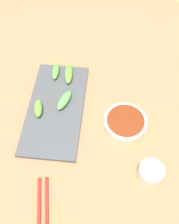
{
  "coord_description": "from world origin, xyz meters",
  "views": [
    {
      "loc": [
        -0.07,
        0.43,
        0.7
      ],
      "look_at": [
        -0.03,
        0.01,
        0.05
      ],
      "focal_mm": 40.82,
      "sensor_mm": 36.0,
      "label": 1
    }
  ],
  "objects_px": {
    "tea_cup": "(150,173)",
    "serving_plate": "(56,108)",
    "sauce_bowl": "(125,123)",
    "chopsticks": "(43,224)"
  },
  "relations": [
    {
      "from": "tea_cup",
      "to": "serving_plate",
      "type": "bearing_deg",
      "value": -33.47
    },
    {
      "from": "serving_plate",
      "to": "chopsticks",
      "type": "bearing_deg",
      "value": 94.56
    },
    {
      "from": "sauce_bowl",
      "to": "tea_cup",
      "type": "height_order",
      "value": "tea_cup"
    },
    {
      "from": "chopsticks",
      "to": "tea_cup",
      "type": "xyz_separation_m",
      "value": [
        -0.26,
        -0.15,
        0.02
      ]
    },
    {
      "from": "serving_plate",
      "to": "chopsticks",
      "type": "relative_size",
      "value": 1.52
    },
    {
      "from": "sauce_bowl",
      "to": "serving_plate",
      "type": "relative_size",
      "value": 0.37
    },
    {
      "from": "chopsticks",
      "to": "serving_plate",
      "type": "bearing_deg",
      "value": -96.69
    },
    {
      "from": "serving_plate",
      "to": "chopsticks",
      "type": "height_order",
      "value": "serving_plate"
    },
    {
      "from": "serving_plate",
      "to": "sauce_bowl",
      "type": "bearing_deg",
      "value": 169.7
    },
    {
      "from": "serving_plate",
      "to": "tea_cup",
      "type": "bearing_deg",
      "value": 146.53
    }
  ]
}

